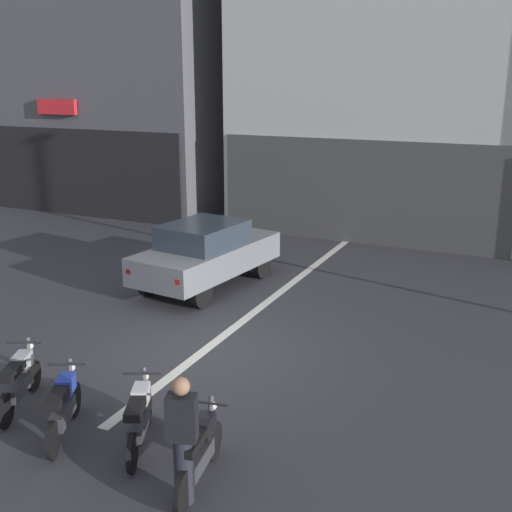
% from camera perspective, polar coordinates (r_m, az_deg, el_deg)
% --- Properties ---
extents(ground_plane, '(120.00, 120.00, 0.00)m').
position_cam_1_polar(ground_plane, '(12.13, -4.86, -8.64)').
color(ground_plane, '#333338').
extents(lane_centre_line, '(0.20, 18.00, 0.01)m').
position_cam_1_polar(lane_centre_line, '(17.25, 5.03, -1.09)').
color(lane_centre_line, silver).
rests_on(lane_centre_line, ground).
extents(building_corner_left, '(8.87, 8.64, 14.47)m').
position_cam_1_polar(building_corner_left, '(27.50, -10.33, 20.24)').
color(building_corner_left, '#56565B').
rests_on(building_corner_left, ground).
extents(car_grey_crossing_near, '(2.25, 4.29, 1.64)m').
position_cam_1_polar(car_grey_crossing_near, '(15.47, -4.52, 0.33)').
color(car_grey_crossing_near, black).
rests_on(car_grey_crossing_near, ground).
extents(motorcycle_silver_row_leftmost, '(0.76, 1.56, 0.98)m').
position_cam_1_polar(motorcycle_silver_row_leftmost, '(10.69, -20.62, -10.48)').
color(motorcycle_silver_row_leftmost, black).
rests_on(motorcycle_silver_row_leftmost, ground).
extents(motorcycle_blue_row_left_mid, '(0.80, 1.53, 0.98)m').
position_cam_1_polar(motorcycle_blue_row_left_mid, '(9.74, -17.02, -12.82)').
color(motorcycle_blue_row_left_mid, black).
rests_on(motorcycle_blue_row_left_mid, ground).
extents(motorcycle_white_row_centre, '(0.78, 1.55, 0.98)m').
position_cam_1_polar(motorcycle_white_row_centre, '(9.22, -10.49, -14.08)').
color(motorcycle_white_row_centre, black).
rests_on(motorcycle_white_row_centre, ground).
extents(motorcycle_black_row_right_mid, '(0.55, 1.66, 0.98)m').
position_cam_1_polar(motorcycle_black_row_right_mid, '(8.40, -5.14, -17.10)').
color(motorcycle_black_row_right_mid, black).
rests_on(motorcycle_black_row_right_mid, ground).
extents(person_by_motorcycles, '(0.41, 0.32, 1.67)m').
position_cam_1_polar(person_by_motorcycles, '(7.88, -6.65, -16.17)').
color(person_by_motorcycles, '#23232D').
rests_on(person_by_motorcycles, ground).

